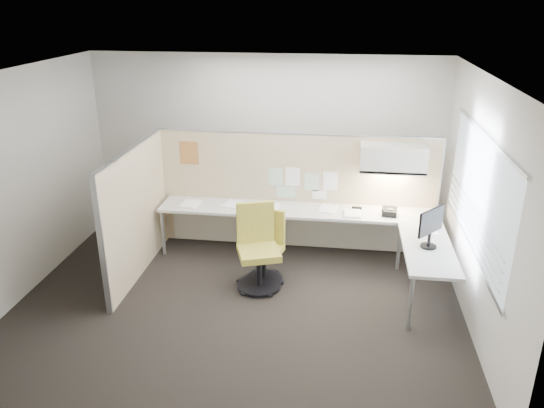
# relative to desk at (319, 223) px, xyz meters

# --- Properties ---
(floor) EXTENTS (5.50, 4.50, 0.01)m
(floor) POSITION_rel_desk_xyz_m (-0.93, -1.13, -0.61)
(floor) COLOR black
(floor) RESTS_ON ground
(ceiling) EXTENTS (5.50, 4.50, 0.01)m
(ceiling) POSITION_rel_desk_xyz_m (-0.93, -1.13, 2.20)
(ceiling) COLOR white
(ceiling) RESTS_ON wall_back
(wall_back) EXTENTS (5.50, 0.02, 2.80)m
(wall_back) POSITION_rel_desk_xyz_m (-0.93, 1.12, 0.80)
(wall_back) COLOR beige
(wall_back) RESTS_ON ground
(wall_front) EXTENTS (5.50, 0.02, 2.80)m
(wall_front) POSITION_rel_desk_xyz_m (-0.93, -3.38, 0.80)
(wall_front) COLOR beige
(wall_front) RESTS_ON ground
(wall_left) EXTENTS (0.02, 4.50, 2.80)m
(wall_left) POSITION_rel_desk_xyz_m (-3.68, -1.13, 0.80)
(wall_left) COLOR beige
(wall_left) RESTS_ON ground
(wall_right) EXTENTS (0.02, 4.50, 2.80)m
(wall_right) POSITION_rel_desk_xyz_m (1.82, -1.13, 0.80)
(wall_right) COLOR beige
(wall_right) RESTS_ON ground
(window_pane) EXTENTS (0.01, 2.80, 1.30)m
(window_pane) POSITION_rel_desk_xyz_m (1.79, -1.13, 0.95)
(window_pane) COLOR #9DADB7
(window_pane) RESTS_ON wall_right
(partition_back) EXTENTS (4.10, 0.06, 1.75)m
(partition_back) POSITION_rel_desk_xyz_m (-0.38, 0.47, 0.27)
(partition_back) COLOR #CBB68C
(partition_back) RESTS_ON floor
(partition_left) EXTENTS (0.06, 2.20, 1.75)m
(partition_left) POSITION_rel_desk_xyz_m (-2.43, -0.63, 0.27)
(partition_left) COLOR #CBB68C
(partition_left) RESTS_ON floor
(desk) EXTENTS (4.00, 2.07, 0.73)m
(desk) POSITION_rel_desk_xyz_m (0.00, 0.00, 0.00)
(desk) COLOR beige
(desk) RESTS_ON floor
(overhead_bin) EXTENTS (0.90, 0.36, 0.38)m
(overhead_bin) POSITION_rel_desk_xyz_m (0.97, 0.26, 0.91)
(overhead_bin) COLOR beige
(overhead_bin) RESTS_ON partition_back
(task_light_strip) EXTENTS (0.60, 0.06, 0.02)m
(task_light_strip) POSITION_rel_desk_xyz_m (0.97, 0.26, 0.70)
(task_light_strip) COLOR #FFEABF
(task_light_strip) RESTS_ON overhead_bin
(pinned_papers) EXTENTS (1.01, 0.00, 0.47)m
(pinned_papers) POSITION_rel_desk_xyz_m (-0.30, 0.44, 0.43)
(pinned_papers) COLOR #8CBF8C
(pinned_papers) RESTS_ON partition_back
(poster) EXTENTS (0.28, 0.00, 0.35)m
(poster) POSITION_rel_desk_xyz_m (-1.98, 0.44, 0.82)
(poster) COLOR orange
(poster) RESTS_ON partition_back
(chair_left) EXTENTS (0.53, 0.55, 0.95)m
(chair_left) POSITION_rel_desk_xyz_m (-0.68, -0.61, -0.16)
(chair_left) COLOR black
(chair_left) RESTS_ON floor
(chair_right) EXTENTS (0.65, 0.67, 1.10)m
(chair_right) POSITION_rel_desk_xyz_m (-0.76, -0.79, -0.09)
(chair_right) COLOR black
(chair_right) RESTS_ON floor
(monitor) EXTENTS (0.33, 0.38, 0.50)m
(monitor) POSITION_rel_desk_xyz_m (1.37, -0.87, 0.42)
(monitor) COLOR black
(monitor) RESTS_ON desk
(phone) EXTENTS (0.23, 0.22, 0.12)m
(phone) POSITION_rel_desk_xyz_m (0.96, 0.09, 0.18)
(phone) COLOR black
(phone) RESTS_ON desk
(stapler) EXTENTS (0.14, 0.04, 0.05)m
(stapler) POSITION_rel_desk_xyz_m (0.52, 0.23, 0.15)
(stapler) COLOR black
(stapler) RESTS_ON desk
(tape_dispenser) EXTENTS (0.11, 0.07, 0.06)m
(tape_dispenser) POSITION_rel_desk_xyz_m (0.97, 0.21, 0.16)
(tape_dispenser) COLOR black
(tape_dispenser) RESTS_ON desk
(coat_hook) EXTENTS (0.18, 0.43, 1.29)m
(coat_hook) POSITION_rel_desk_xyz_m (-2.51, -1.23, 0.82)
(coat_hook) COLOR silver
(coat_hook) RESTS_ON partition_left
(paper_stack_0) EXTENTS (0.25, 0.31, 0.03)m
(paper_stack_0) POSITION_rel_desk_xyz_m (-1.90, 0.08, 0.14)
(paper_stack_0) COLOR white
(paper_stack_0) RESTS_ON desk
(paper_stack_1) EXTENTS (0.29, 0.34, 0.02)m
(paper_stack_1) POSITION_rel_desk_xyz_m (-1.28, 0.19, 0.14)
(paper_stack_1) COLOR white
(paper_stack_1) RESTS_ON desk
(paper_stack_2) EXTENTS (0.25, 0.32, 0.03)m
(paper_stack_2) POSITION_rel_desk_xyz_m (-0.72, 0.13, 0.14)
(paper_stack_2) COLOR white
(paper_stack_2) RESTS_ON desk
(paper_stack_3) EXTENTS (0.28, 0.34, 0.02)m
(paper_stack_3) POSITION_rel_desk_xyz_m (0.10, 0.20, 0.14)
(paper_stack_3) COLOR white
(paper_stack_3) RESTS_ON desk
(paper_stack_4) EXTENTS (0.23, 0.30, 0.02)m
(paper_stack_4) POSITION_rel_desk_xyz_m (0.46, 0.06, 0.14)
(paper_stack_4) COLOR white
(paper_stack_4) RESTS_ON desk
(paper_stack_5) EXTENTS (0.25, 0.31, 0.02)m
(paper_stack_5) POSITION_rel_desk_xyz_m (1.43, -0.37, 0.14)
(paper_stack_5) COLOR white
(paper_stack_5) RESTS_ON desk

